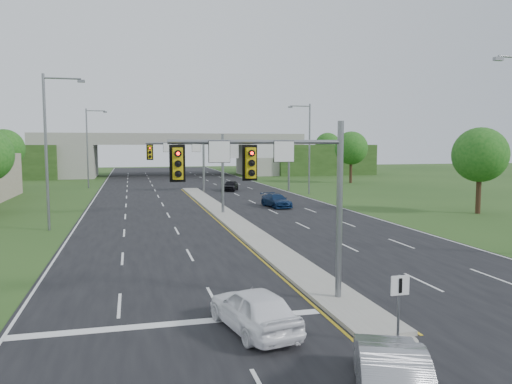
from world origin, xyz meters
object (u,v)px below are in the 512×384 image
at_px(car_white, 254,309).
at_px(overpass, 172,157).
at_px(signal_mast_far, 197,161).
at_px(sign_gantry, 246,151).
at_px(car_far_c, 230,186).
at_px(car_far_b, 276,201).
at_px(car_silver, 390,372).
at_px(signal_mast_near, 284,182).
at_px(keep_right_sign, 399,298).

bearing_deg(car_white, overpass, -104.69).
height_order(signal_mast_far, overpass, overpass).
bearing_deg(signal_mast_far, sign_gantry, 65.89).
bearing_deg(overpass, car_far_c, -81.66).
xyz_separation_m(car_far_b, car_far_c, (-0.98, 17.91, 0.04)).
xyz_separation_m(sign_gantry, car_far_c, (-1.76, 1.52, -4.53)).
bearing_deg(car_silver, sign_gantry, -76.86).
xyz_separation_m(signal_mast_near, car_white, (-1.70, -2.19, -3.97)).
bearing_deg(car_silver, keep_right_sign, -100.72).
height_order(keep_right_sign, car_silver, keep_right_sign).
bearing_deg(car_silver, overpass, -68.80).
bearing_deg(sign_gantry, overpass, 100.79).
height_order(car_white, car_far_c, car_white).
bearing_deg(overpass, car_silver, -91.25).
height_order(sign_gantry, car_silver, sign_gantry).
xyz_separation_m(car_white, car_silver, (2.05, -5.19, -0.00)).
bearing_deg(car_white, car_far_c, -112.27).
bearing_deg(car_far_b, signal_mast_near, -114.43).
distance_m(car_far_b, car_far_c, 17.94).
bearing_deg(signal_mast_near, sign_gantry, 78.75).
bearing_deg(car_silver, signal_mast_near, -64.79).
bearing_deg(car_far_c, sign_gantry, -18.74).
distance_m(car_silver, car_far_b, 36.81).
xyz_separation_m(car_white, car_far_c, (8.88, 48.70, -0.05)).
bearing_deg(keep_right_sign, sign_gantry, 82.30).
height_order(signal_mast_far, car_silver, signal_mast_far).
height_order(signal_mast_near, keep_right_sign, signal_mast_near).
height_order(signal_mast_far, keep_right_sign, signal_mast_far).
xyz_separation_m(keep_right_sign, car_white, (-3.96, 2.27, -0.76)).
xyz_separation_m(car_silver, car_far_c, (6.83, 53.88, -0.05)).
height_order(signal_mast_near, car_far_c, signal_mast_near).
distance_m(overpass, car_far_b, 51.89).
bearing_deg(car_silver, car_white, -45.96).
relative_size(car_silver, car_far_b, 1.00).
bearing_deg(car_far_b, car_white, -116.26).
bearing_deg(car_far_c, signal_mast_near, -76.79).
relative_size(car_silver, car_far_c, 1.10).
distance_m(keep_right_sign, overpass, 84.55).
relative_size(signal_mast_far, car_white, 1.63).
bearing_deg(sign_gantry, signal_mast_near, -101.25).
relative_size(signal_mast_near, signal_mast_far, 1.00).
distance_m(keep_right_sign, car_white, 4.63).
bearing_deg(overpass, signal_mast_far, -92.35).
relative_size(signal_mast_near, car_far_c, 1.74).
bearing_deg(car_silver, car_far_b, -79.80).
bearing_deg(signal_mast_near, signal_mast_far, 90.00).
bearing_deg(keep_right_sign, car_white, 150.21).
distance_m(signal_mast_far, keep_right_sign, 29.71).
distance_m(signal_mast_far, car_far_b, 9.81).
bearing_deg(car_far_b, signal_mast_far, -164.70).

